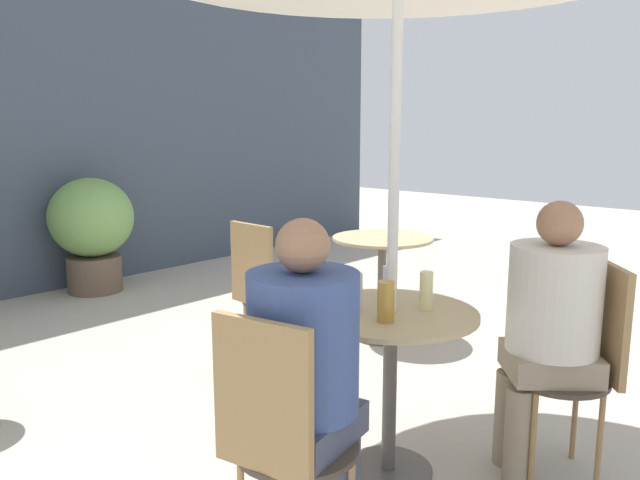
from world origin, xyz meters
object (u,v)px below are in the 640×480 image
(seated_person_0, at_px, (306,366))
(beer_glass_3, at_px, (356,292))
(potted_plant_1, at_px, (92,227))
(bistro_chair_0, at_px, (279,429))
(beer_glass_2, at_px, (389,284))
(cafe_table_near, at_px, (390,350))
(bistro_chair_3, at_px, (263,285))
(bistro_chair_1, at_px, (584,353))
(beer_glass_0, at_px, (386,302))
(cafe_table_far, at_px, (382,263))
(seated_person_1, at_px, (549,318))
(beer_glass_1, at_px, (426,290))

(seated_person_0, relative_size, beer_glass_3, 7.35)
(seated_person_0, xyz_separation_m, potted_plant_1, (1.29, 3.86, -0.11))
(bistro_chair_0, xyz_separation_m, beer_glass_2, (0.91, 0.24, 0.25))
(cafe_table_near, height_order, beer_glass_2, beer_glass_2)
(bistro_chair_3, bearing_deg, bistro_chair_1, -173.16)
(seated_person_0, bearing_deg, cafe_table_near, -90.00)
(beer_glass_0, distance_m, beer_glass_2, 0.30)
(bistro_chair_3, relative_size, beer_glass_0, 5.71)
(beer_glass_0, bearing_deg, bistro_chair_3, 67.82)
(bistro_chair_1, height_order, beer_glass_2, bistro_chair_1)
(cafe_table_far, bearing_deg, beer_glass_2, -142.48)
(bistro_chair_3, distance_m, seated_person_0, 1.68)
(cafe_table_far, relative_size, beer_glass_0, 4.46)
(cafe_table_near, relative_size, bistro_chair_0, 0.78)
(cafe_table_near, relative_size, bistro_chair_1, 0.78)
(cafe_table_near, relative_size, seated_person_1, 0.61)
(bistro_chair_1, bearing_deg, beer_glass_1, -92.81)
(bistro_chair_0, height_order, seated_person_1, seated_person_1)
(cafe_table_far, xyz_separation_m, seated_person_1, (-0.96, -1.56, 0.16))
(cafe_table_near, distance_m, bistro_chair_0, 0.81)
(bistro_chair_3, bearing_deg, beer_glass_0, 160.28)
(cafe_table_far, xyz_separation_m, beer_glass_2, (-1.27, -0.97, 0.26))
(cafe_table_far, relative_size, bistro_chair_0, 0.78)
(beer_glass_1, bearing_deg, bistro_chair_1, -52.30)
(beer_glass_2, bearing_deg, beer_glass_1, -88.40)
(bistro_chair_0, bearing_deg, bistro_chair_3, -51.59)
(beer_glass_2, height_order, potted_plant_1, potted_plant_1)
(bistro_chair_3, bearing_deg, cafe_table_near, 164.75)
(seated_person_1, relative_size, potted_plant_1, 1.15)
(cafe_table_near, distance_m, seated_person_0, 0.67)
(cafe_table_far, xyz_separation_m, bistro_chair_3, (-1.00, 0.13, 0.01))
(seated_person_0, distance_m, potted_plant_1, 4.08)
(bistro_chair_1, bearing_deg, bistro_chair_0, -60.00)
(beer_glass_0, bearing_deg, seated_person_0, -174.25)
(bistro_chair_0, distance_m, beer_glass_1, 0.95)
(beer_glass_3, bearing_deg, beer_glass_2, -2.64)
(bistro_chair_3, distance_m, beer_glass_3, 1.23)
(seated_person_1, bearing_deg, cafe_table_far, -162.03)
(seated_person_0, bearing_deg, bistro_chair_0, 90.00)
(cafe_table_far, distance_m, seated_person_0, 2.35)
(beer_glass_1, relative_size, beer_glass_3, 0.98)
(cafe_table_far, bearing_deg, beer_glass_1, -137.40)
(cafe_table_near, xyz_separation_m, seated_person_0, (-0.64, -0.12, 0.15))
(bistro_chair_1, relative_size, beer_glass_3, 5.70)
(beer_glass_0, distance_m, potted_plant_1, 3.90)
(beer_glass_2, bearing_deg, bistro_chair_0, -164.95)
(beer_glass_3, bearing_deg, beer_glass_0, -99.31)
(beer_glass_0, height_order, beer_glass_3, same)
(bistro_chair_3, bearing_deg, beer_glass_1, 170.90)
(beer_glass_1, bearing_deg, beer_glass_2, 91.60)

